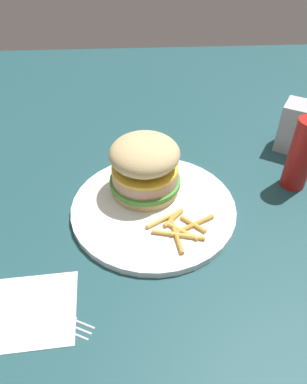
% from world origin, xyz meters
% --- Properties ---
extents(ground_plane, '(1.60, 1.60, 0.00)m').
position_xyz_m(ground_plane, '(0.00, 0.00, 0.00)').
color(ground_plane, '#1E474C').
extents(plate, '(0.28, 0.28, 0.01)m').
position_xyz_m(plate, '(-0.02, 0.02, 0.01)').
color(plate, white).
rests_on(plate, ground_plane).
extents(sandwich, '(0.12, 0.12, 0.10)m').
position_xyz_m(sandwich, '(-0.03, 0.07, 0.06)').
color(sandwich, tan).
rests_on(sandwich, plate).
extents(fries_pile, '(0.11, 0.09, 0.01)m').
position_xyz_m(fries_pile, '(0.02, -0.03, 0.02)').
color(fries_pile, gold).
rests_on(fries_pile, plate).
extents(napkin, '(0.12, 0.12, 0.00)m').
position_xyz_m(napkin, '(-0.19, -0.15, 0.00)').
color(napkin, white).
rests_on(napkin, ground_plane).
extents(fork, '(0.16, 0.09, 0.00)m').
position_xyz_m(fork, '(-0.19, -0.15, 0.00)').
color(fork, silver).
rests_on(fork, napkin).
extents(napkin_dispenser, '(0.11, 0.10, 0.10)m').
position_xyz_m(napkin_dispenser, '(0.29, 0.19, 0.05)').
color(napkin_dispenser, '#B7BABF').
rests_on(napkin_dispenser, ground_plane).
extents(ketchup_bottle, '(0.04, 0.04, 0.13)m').
position_xyz_m(ketchup_bottle, '(0.24, 0.08, 0.07)').
color(ketchup_bottle, '#B21914').
rests_on(ketchup_bottle, ground_plane).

